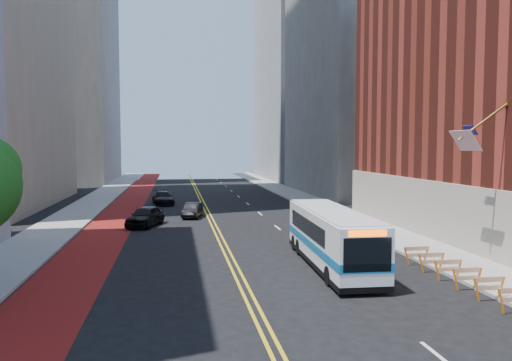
{
  "coord_description": "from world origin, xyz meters",
  "views": [
    {
      "loc": [
        -3.0,
        -15.54,
        6.34
      ],
      "look_at": [
        0.83,
        8.0,
        4.67
      ],
      "focal_mm": 35.0,
      "sensor_mm": 36.0,
      "label": 1
    }
  ],
  "objects_px": {
    "car_a": "(145,216)",
    "car_b": "(193,210)",
    "transit_bus": "(331,237)",
    "car_c": "(163,198)"
  },
  "relations": [
    {
      "from": "car_a",
      "to": "car_b",
      "type": "relative_size",
      "value": 1.22
    },
    {
      "from": "transit_bus",
      "to": "car_b",
      "type": "distance_m",
      "value": 20.36
    },
    {
      "from": "car_b",
      "to": "car_c",
      "type": "bearing_deg",
      "value": 117.39
    },
    {
      "from": "transit_bus",
      "to": "car_a",
      "type": "bearing_deg",
      "value": 127.16
    },
    {
      "from": "car_c",
      "to": "car_b",
      "type": "bearing_deg",
      "value": -82.6
    },
    {
      "from": "car_a",
      "to": "car_b",
      "type": "xyz_separation_m",
      "value": [
        3.84,
        4.35,
        -0.17
      ]
    },
    {
      "from": "car_a",
      "to": "car_b",
      "type": "height_order",
      "value": "car_a"
    },
    {
      "from": "transit_bus",
      "to": "car_b",
      "type": "height_order",
      "value": "transit_bus"
    },
    {
      "from": "car_a",
      "to": "car_c",
      "type": "bearing_deg",
      "value": 104.29
    },
    {
      "from": "car_b",
      "to": "car_c",
      "type": "height_order",
      "value": "car_c"
    }
  ]
}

